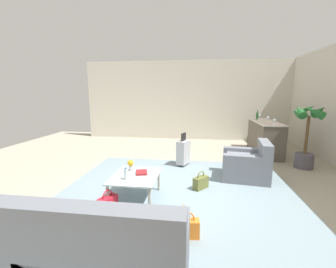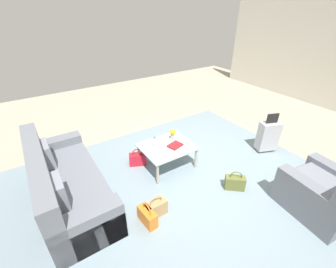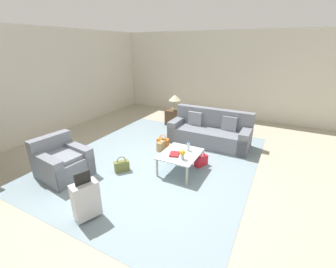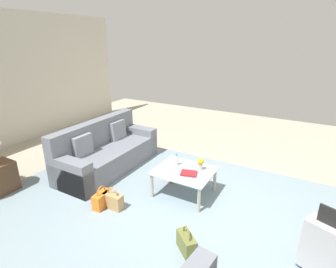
# 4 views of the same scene
# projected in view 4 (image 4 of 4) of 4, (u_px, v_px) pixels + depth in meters

# --- Properties ---
(ground_plane) EXTENTS (12.00, 12.00, 0.00)m
(ground_plane) POSITION_uv_depth(u_px,v_px,m) (193.00, 217.00, 3.83)
(ground_plane) COLOR #A89E89
(area_rug) EXTENTS (5.20, 4.40, 0.01)m
(area_rug) POSITION_uv_depth(u_px,v_px,m) (151.00, 212.00, 3.94)
(area_rug) COLOR gray
(area_rug) RESTS_ON ground
(couch) EXTENTS (0.88, 2.18, 0.95)m
(couch) POSITION_uv_depth(u_px,v_px,m) (106.00, 153.00, 5.23)
(couch) COLOR slate
(couch) RESTS_ON ground
(coffee_table) EXTENTS (0.93, 0.78, 0.44)m
(coffee_table) POSITION_uv_depth(u_px,v_px,m) (184.00, 173.00, 4.29)
(coffee_table) COLOR silver
(coffee_table) RESTS_ON ground
(water_bottle) EXTENTS (0.06, 0.06, 0.20)m
(water_bottle) POSITION_uv_depth(u_px,v_px,m) (176.00, 160.00, 4.41)
(water_bottle) COLOR silver
(water_bottle) RESTS_ON coffee_table
(coffee_table_book) EXTENTS (0.30, 0.26, 0.03)m
(coffee_table_book) POSITION_uv_depth(u_px,v_px,m) (189.00, 173.00, 4.14)
(coffee_table_book) COLOR maroon
(coffee_table_book) RESTS_ON coffee_table
(flower_vase) EXTENTS (0.11, 0.11, 0.21)m
(flower_vase) POSITION_uv_depth(u_px,v_px,m) (201.00, 163.00, 4.25)
(flower_vase) COLOR #B2B7BC
(flower_vase) RESTS_ON coffee_table
(suitcase_silver) EXTENTS (0.45, 0.35, 0.85)m
(suitcase_silver) POSITION_uv_depth(u_px,v_px,m) (323.00, 247.00, 2.80)
(suitcase_silver) COLOR #B7B7BC
(suitcase_silver) RESTS_ON ground
(handbag_tan) EXTENTS (0.32, 0.14, 0.36)m
(handbag_tan) POSITION_uv_depth(u_px,v_px,m) (113.00, 201.00, 4.01)
(handbag_tan) COLOR tan
(handbag_tan) RESTS_ON ground
(handbag_red) EXTENTS (0.35, 0.26, 0.36)m
(handbag_red) POSITION_uv_depth(u_px,v_px,m) (170.00, 172.00, 4.85)
(handbag_red) COLOR red
(handbag_red) RESTS_ON ground
(handbag_orange) EXTENTS (0.17, 0.33, 0.36)m
(handbag_orange) POSITION_uv_depth(u_px,v_px,m) (102.00, 199.00, 4.04)
(handbag_orange) COLOR orange
(handbag_orange) RESTS_ON ground
(handbag_olive) EXTENTS (0.33, 0.31, 0.36)m
(handbag_olive) POSITION_uv_depth(u_px,v_px,m) (186.00, 243.00, 3.17)
(handbag_olive) COLOR olive
(handbag_olive) RESTS_ON ground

